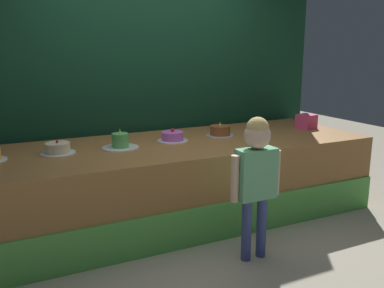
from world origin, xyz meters
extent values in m
plane|color=#ADA38E|center=(0.00, 0.00, 0.00)|extent=(12.00, 12.00, 0.00)
cube|color=#9E6B38|center=(0.00, 0.66, 0.38)|extent=(3.87, 1.31, 0.76)
cube|color=#59B24C|center=(0.00, -0.01, 0.17)|extent=(3.87, 0.02, 0.34)
cube|color=#113823|center=(0.00, 1.41, 1.36)|extent=(4.27, 0.08, 2.72)
cylinder|color=#3F4C8C|center=(0.14, -0.40, 0.26)|extent=(0.08, 0.08, 0.51)
cylinder|color=#3F4C8C|center=(0.28, -0.40, 0.26)|extent=(0.08, 0.08, 0.51)
cube|color=#66B27F|center=(0.21, -0.40, 0.71)|extent=(0.32, 0.14, 0.40)
cylinder|color=beige|center=(0.02, -0.40, 0.70)|extent=(0.06, 0.06, 0.36)
cylinder|color=beige|center=(0.40, -0.40, 0.70)|extent=(0.06, 0.06, 0.36)
sphere|color=beige|center=(0.21, -0.40, 1.01)|extent=(0.20, 0.20, 0.20)
sphere|color=tan|center=(0.21, -0.40, 1.07)|extent=(0.17, 0.17, 0.17)
cube|color=#F0477F|center=(1.65, 0.69, 0.84)|extent=(0.21, 0.21, 0.16)
torus|color=#F2BF4C|center=(1.10, 0.76, 0.79)|extent=(0.14, 0.14, 0.04)
cylinder|color=white|center=(-1.10, 0.71, 0.77)|extent=(0.30, 0.30, 0.01)
cylinder|color=beige|center=(-1.10, 0.71, 0.82)|extent=(0.21, 0.21, 0.09)
sphere|color=red|center=(-1.10, 0.71, 0.87)|extent=(0.03, 0.03, 0.03)
cylinder|color=white|center=(-0.55, 0.67, 0.77)|extent=(0.34, 0.34, 0.01)
cylinder|color=#59B259|center=(-0.55, 0.67, 0.84)|extent=(0.15, 0.15, 0.13)
cone|color=#F2E566|center=(-0.55, 0.67, 0.93)|extent=(0.02, 0.02, 0.05)
cylinder|color=white|center=(0.00, 0.73, 0.77)|extent=(0.31, 0.31, 0.01)
cylinder|color=#CC66D8|center=(0.00, 0.73, 0.82)|extent=(0.22, 0.22, 0.08)
sphere|color=red|center=(0.00, 0.73, 0.88)|extent=(0.04, 0.04, 0.04)
cylinder|color=silver|center=(0.55, 0.75, 0.77)|extent=(0.30, 0.30, 0.01)
cylinder|color=brown|center=(0.55, 0.75, 0.82)|extent=(0.21, 0.21, 0.10)
cone|color=#F2E566|center=(0.55, 0.75, 0.89)|extent=(0.02, 0.02, 0.05)
camera|label=1|loc=(-1.58, -2.95, 1.65)|focal=38.87mm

